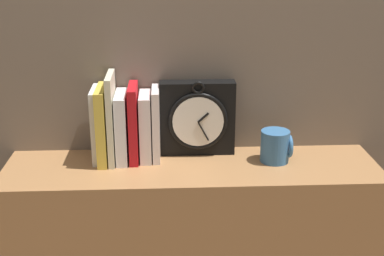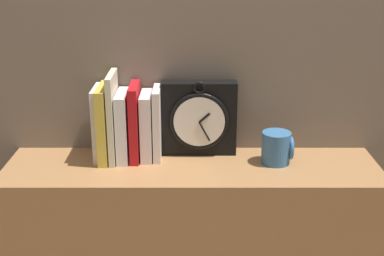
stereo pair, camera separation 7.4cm
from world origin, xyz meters
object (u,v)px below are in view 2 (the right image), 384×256
at_px(book_slot3_white, 123,126).
at_px(book_slot1_yellow, 104,123).
at_px(book_slot0_white, 98,123).
at_px(clock, 199,118).
at_px(book_slot5_white, 147,126).
at_px(book_slot6_white, 157,123).
at_px(mug, 277,148).
at_px(book_slot2_cream, 113,117).
at_px(book_slot4_red, 135,122).

bearing_deg(book_slot3_white, book_slot1_yellow, -175.14).
distance_m(book_slot0_white, book_slot3_white, 0.08).
height_order(clock, book_slot5_white, clock).
bearing_deg(book_slot6_white, mug, -7.60).
height_order(clock, book_slot3_white, clock).
bearing_deg(book_slot1_yellow, book_slot0_white, 154.89).
height_order(book_slot3_white, book_slot5_white, book_slot3_white).
relative_size(book_slot2_cream, book_slot5_white, 1.32).
height_order(book_slot3_white, mug, book_slot3_white).
bearing_deg(book_slot3_white, book_slot6_white, 5.03).
xyz_separation_m(book_slot5_white, mug, (0.38, -0.05, -0.05)).
relative_size(book_slot0_white, book_slot3_white, 1.07).
bearing_deg(mug, book_slot0_white, 175.28).
xyz_separation_m(book_slot0_white, mug, (0.52, -0.04, -0.06)).
distance_m(book_slot3_white, book_slot5_white, 0.07).
height_order(book_slot0_white, book_slot5_white, book_slot0_white).
xyz_separation_m(book_slot4_red, mug, (0.41, -0.04, -0.06)).
distance_m(book_slot2_cream, book_slot5_white, 0.10).
relative_size(clock, mug, 2.47).
bearing_deg(clock, book_slot4_red, -169.78).
height_order(book_slot1_yellow, book_slot4_red, book_slot4_red).
relative_size(book_slot2_cream, book_slot6_white, 1.22).
bearing_deg(book_slot0_white, book_slot3_white, -4.11).
height_order(book_slot1_yellow, book_slot6_white, book_slot1_yellow).
distance_m(clock, book_slot3_white, 0.23).
xyz_separation_m(book_slot1_yellow, mug, (0.50, -0.03, -0.06)).
bearing_deg(book_slot6_white, book_slot0_white, -178.93).
distance_m(book_slot5_white, book_slot6_white, 0.03).
distance_m(book_slot3_white, mug, 0.45).
distance_m(book_slot4_red, mug, 0.42).
xyz_separation_m(book_slot2_cream, book_slot4_red, (0.06, 0.01, -0.02)).
bearing_deg(book_slot2_cream, book_slot4_red, 4.84).
bearing_deg(book_slot2_cream, book_slot5_white, 6.20).
bearing_deg(book_slot5_white, clock, 10.56).
bearing_deg(book_slot5_white, book_slot6_white, 2.74).
bearing_deg(book_slot1_yellow, book_slot6_white, 4.97).
height_order(clock, book_slot4_red, clock).
xyz_separation_m(book_slot1_yellow, book_slot5_white, (0.12, 0.01, -0.01)).
bearing_deg(mug, book_slot1_yellow, 176.22).
bearing_deg(book_slot0_white, mug, -4.72).
bearing_deg(book_slot0_white, book_slot1_yellow, -25.11).
distance_m(clock, book_slot6_white, 0.13).
height_order(clock, book_slot6_white, clock).
distance_m(book_slot2_cream, book_slot6_white, 0.13).
distance_m(book_slot1_yellow, book_slot4_red, 0.09).
bearing_deg(book_slot5_white, mug, -6.78).
bearing_deg(book_slot2_cream, book_slot1_yellow, -176.97).
relative_size(book_slot1_yellow, book_slot5_white, 1.12).
xyz_separation_m(clock, book_slot2_cream, (-0.25, -0.04, 0.02)).
bearing_deg(book_slot4_red, book_slot0_white, 178.25).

